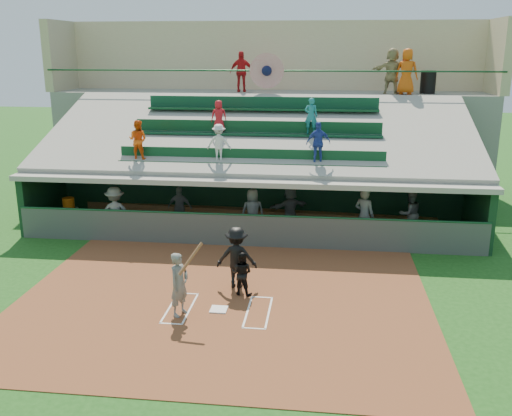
# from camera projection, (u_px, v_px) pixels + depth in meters

# --- Properties ---
(ground) EXTENTS (100.00, 100.00, 0.00)m
(ground) POSITION_uv_depth(u_px,v_px,m) (219.00, 311.00, 14.72)
(ground) COLOR #194A14
(ground) RESTS_ON ground
(dirt_slab) EXTENTS (11.00, 9.00, 0.02)m
(dirt_slab) POSITION_uv_depth(u_px,v_px,m) (222.00, 302.00, 15.19)
(dirt_slab) COLOR brown
(dirt_slab) RESTS_ON ground
(home_plate) EXTENTS (0.43, 0.43, 0.03)m
(home_plate) POSITION_uv_depth(u_px,v_px,m) (219.00, 309.00, 14.71)
(home_plate) COLOR silver
(home_plate) RESTS_ON dirt_slab
(batters_box_chalk) EXTENTS (2.65, 1.85, 0.01)m
(batters_box_chalk) POSITION_uv_depth(u_px,v_px,m) (219.00, 310.00, 14.71)
(batters_box_chalk) COLOR white
(batters_box_chalk) RESTS_ON dirt_slab
(dugout_floor) EXTENTS (16.00, 3.50, 0.04)m
(dugout_floor) POSITION_uv_depth(u_px,v_px,m) (252.00, 230.00, 21.17)
(dugout_floor) COLOR gray
(dugout_floor) RESTS_ON ground
(concourse_slab) EXTENTS (20.00, 3.00, 4.60)m
(concourse_slab) POSITION_uv_depth(u_px,v_px,m) (270.00, 141.00, 27.00)
(concourse_slab) COLOR gray
(concourse_slab) RESTS_ON ground
(grandstand) EXTENTS (20.40, 10.40, 7.80)m
(grandstand) POSITION_uv_depth(u_px,v_px,m) (263.00, 153.00, 24.16)
(grandstand) COLOR #4B504B
(grandstand) RESTS_ON ground
(batter_at_plate) EXTENTS (0.93, 0.78, 1.95)m
(batter_at_plate) POSITION_uv_depth(u_px,v_px,m) (179.00, 284.00, 14.24)
(batter_at_plate) COLOR #5D605B
(batter_at_plate) RESTS_ON dirt_slab
(catcher) EXTENTS (0.69, 0.59, 1.22)m
(catcher) POSITION_uv_depth(u_px,v_px,m) (242.00, 273.00, 15.51)
(catcher) COLOR black
(catcher) RESTS_ON dirt_slab
(home_umpire) EXTENTS (1.16, 0.69, 1.75)m
(home_umpire) POSITION_uv_depth(u_px,v_px,m) (237.00, 257.00, 15.94)
(home_umpire) COLOR black
(home_umpire) RESTS_ON dirt_slab
(dugout_bench) EXTENTS (13.88, 1.43, 0.42)m
(dugout_bench) POSITION_uv_depth(u_px,v_px,m) (254.00, 214.00, 22.37)
(dugout_bench) COLOR #966236
(dugout_bench) RESTS_ON dugout_floor
(white_table) EXTENTS (0.85, 0.73, 0.63)m
(white_table) POSITION_uv_depth(u_px,v_px,m) (68.00, 217.00, 21.63)
(white_table) COLOR white
(white_table) RESTS_ON dugout_floor
(water_cooler) EXTENTS (0.44, 0.44, 0.44)m
(water_cooler) POSITION_uv_depth(u_px,v_px,m) (69.00, 203.00, 21.49)
(water_cooler) COLOR #D85F0C
(water_cooler) RESTS_ON white_table
(dugout_player_a) EXTENTS (1.34, 1.01, 1.85)m
(dugout_player_a) POSITION_uv_depth(u_px,v_px,m) (115.00, 212.00, 20.06)
(dugout_player_a) COLOR #565853
(dugout_player_a) RESTS_ON dugout_floor
(dugout_player_b) EXTENTS (0.96, 0.47, 1.58)m
(dugout_player_b) POSITION_uv_depth(u_px,v_px,m) (180.00, 207.00, 21.20)
(dugout_player_b) COLOR #565853
(dugout_player_b) RESTS_ON dugout_floor
(dugout_player_c) EXTENTS (0.95, 0.75, 1.70)m
(dugout_player_c) POSITION_uv_depth(u_px,v_px,m) (253.00, 212.00, 20.39)
(dugout_player_c) COLOR #60645E
(dugout_player_c) RESTS_ON dugout_floor
(dugout_player_d) EXTENTS (1.56, 1.21, 1.65)m
(dugout_player_d) POSITION_uv_depth(u_px,v_px,m) (290.00, 208.00, 20.97)
(dugout_player_d) COLOR #535550
(dugout_player_d) RESTS_ON dugout_floor
(dugout_player_e) EXTENTS (0.84, 0.75, 1.93)m
(dugout_player_e) POSITION_uv_depth(u_px,v_px,m) (364.00, 216.00, 19.53)
(dugout_player_e) COLOR #5D605A
(dugout_player_e) RESTS_ON dugout_floor
(dugout_player_f) EXTENTS (1.01, 0.91, 1.69)m
(dugout_player_f) POSITION_uv_depth(u_px,v_px,m) (410.00, 214.00, 20.18)
(dugout_player_f) COLOR #555752
(dugout_player_f) RESTS_ON dugout_floor
(trash_bin) EXTENTS (0.66, 0.66, 1.00)m
(trash_bin) POSITION_uv_depth(u_px,v_px,m) (428.00, 82.00, 25.15)
(trash_bin) COLOR black
(trash_bin) RESTS_ON concourse_slab
(concourse_staff_a) EXTENTS (1.10, 0.53, 1.82)m
(concourse_staff_a) POSITION_uv_depth(u_px,v_px,m) (242.00, 72.00, 25.90)
(concourse_staff_a) COLOR #B41417
(concourse_staff_a) RESTS_ON concourse_slab
(concourse_staff_b) EXTENTS (1.09, 0.87, 1.95)m
(concourse_staff_b) POSITION_uv_depth(u_px,v_px,m) (407.00, 72.00, 24.47)
(concourse_staff_b) COLOR #D3510C
(concourse_staff_b) RESTS_ON concourse_slab
(concourse_staff_c) EXTENTS (1.91, 1.08, 1.96)m
(concourse_staff_c) POSITION_uv_depth(u_px,v_px,m) (392.00, 71.00, 24.89)
(concourse_staff_c) COLOR tan
(concourse_staff_c) RESTS_ON concourse_slab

